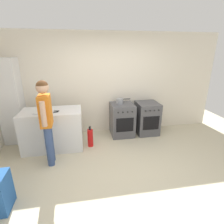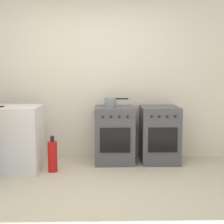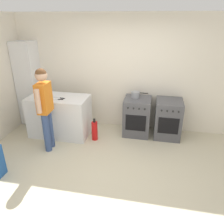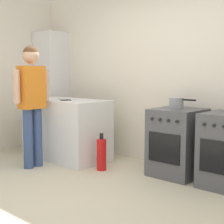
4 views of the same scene
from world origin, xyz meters
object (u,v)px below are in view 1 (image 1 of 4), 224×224
(knife_paring, at_px, (54,112))
(person, at_px, (46,116))
(larder_cabinet, at_px, (11,102))
(oven_left, at_px, (122,120))
(oven_right, at_px, (147,118))
(pot, at_px, (120,101))
(knife_utility, at_px, (38,115))
(fire_extinguisher, at_px, (90,138))
(knife_bread, at_px, (52,111))

(knife_paring, bearing_deg, person, -98.84)
(person, xyz_separation_m, larder_cabinet, (-0.97, 1.10, 0.01))
(knife_paring, relative_size, person, 0.13)
(oven_left, distance_m, oven_right, 0.69)
(pot, xyz_separation_m, knife_utility, (-1.85, -0.67, -0.01))
(oven_left, height_order, knife_utility, knife_utility)
(oven_right, distance_m, pot, 0.89)
(pot, bearing_deg, oven_right, -4.39)
(oven_left, distance_m, knife_paring, 1.76)
(fire_extinguisher, bearing_deg, larder_cabinet, 161.95)
(oven_left, xyz_separation_m, person, (-1.68, -1.00, 0.57))
(knife_bread, height_order, knife_utility, same)
(oven_right, relative_size, knife_utility, 3.53)
(knife_utility, height_order, larder_cabinet, larder_cabinet)
(pot, distance_m, fire_extinguisher, 1.20)
(oven_right, bearing_deg, pot, 175.61)
(person, distance_m, larder_cabinet, 1.47)
(knife_paring, distance_m, fire_extinguisher, 1.01)
(oven_right, relative_size, pot, 2.34)
(oven_left, relative_size, larder_cabinet, 0.42)
(larder_cabinet, bearing_deg, pot, -0.99)
(pot, height_order, person, person)
(oven_left, distance_m, knife_utility, 2.06)
(oven_right, xyz_separation_m, knife_utility, (-2.59, -0.61, 0.48))
(person, relative_size, larder_cabinet, 0.83)
(pot, xyz_separation_m, fire_extinguisher, (-0.81, -0.54, -0.70))
(knife_bread, distance_m, larder_cabinet, 1.12)
(pot, xyz_separation_m, larder_cabinet, (-2.59, 0.04, 0.08))
(person, relative_size, fire_extinguisher, 3.31)
(pot, height_order, knife_utility, pot)
(knife_bread, relative_size, larder_cabinet, 0.18)
(larder_cabinet, bearing_deg, fire_extinguisher, -18.05)
(knife_bread, bearing_deg, larder_cabinet, 151.62)
(knife_utility, relative_size, person, 0.15)
(knife_bread, bearing_deg, knife_utility, -142.37)
(fire_extinguisher, bearing_deg, person, -147.10)
(pot, xyz_separation_m, knife_bread, (-1.61, -0.48, -0.01))
(oven_right, relative_size, knife_paring, 4.09)
(knife_utility, relative_size, knife_paring, 1.16)
(knife_paring, bearing_deg, larder_cabinet, 148.74)
(knife_utility, bearing_deg, pot, 19.81)
(oven_left, height_order, oven_right, same)
(knife_utility, distance_m, knife_paring, 0.31)
(oven_left, bearing_deg, knife_paring, -161.62)
(pot, bearing_deg, person, -146.86)
(knife_paring, height_order, fire_extinguisher, knife_paring)
(oven_right, distance_m, fire_extinguisher, 1.64)
(person, xyz_separation_m, fire_extinguisher, (0.81, 0.52, -0.78))
(fire_extinguisher, bearing_deg, knife_utility, -172.81)
(oven_left, bearing_deg, oven_right, -0.00)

